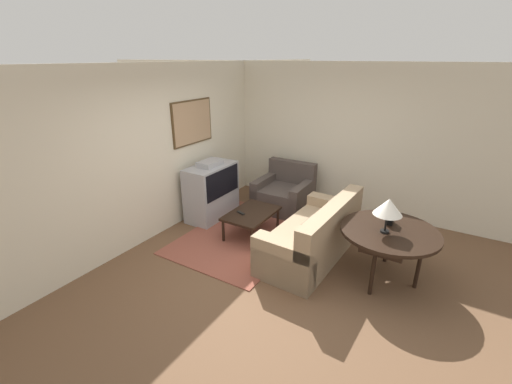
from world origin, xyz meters
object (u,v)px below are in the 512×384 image
object	(u,v)px
couch	(314,237)
console_table	(390,234)
tv	(212,191)
armchair	(284,194)
mantel_clock	(390,218)
table_lamp	(388,207)
coffee_table	(251,215)

from	to	relation	value
couch	console_table	size ratio (longest dim) A/B	1.57
tv	couch	distance (m)	2.14
armchair	mantel_clock	world-z (taller)	mantel_clock
couch	console_table	bearing A→B (deg)	91.43
armchair	table_lamp	xyz separation A→B (m)	(-1.43, -2.12, 0.77)
couch	mantel_clock	world-z (taller)	couch
tv	armchair	bearing A→B (deg)	-43.70
mantel_clock	armchair	bearing A→B (deg)	61.65
armchair	table_lamp	world-z (taller)	table_lamp
couch	table_lamp	bearing A→B (deg)	85.72
tv	armchair	size ratio (longest dim) A/B	1.10
tv	coffee_table	xyz separation A→B (m)	(-0.23, -0.99, -0.13)
table_lamp	coffee_table	bearing A→B (deg)	84.99
tv	console_table	bearing A→B (deg)	-95.82
tv	coffee_table	distance (m)	1.03
tv	couch	xyz separation A→B (m)	(-0.30, -2.11, -0.18)
tv	coffee_table	bearing A→B (deg)	-103.15
armchair	tv	bearing A→B (deg)	-134.39
console_table	table_lamp	xyz separation A→B (m)	(-0.10, 0.05, 0.40)
tv	armchair	world-z (taller)	tv
tv	table_lamp	distance (m)	3.16
tv	mantel_clock	size ratio (longest dim) A/B	6.68
couch	coffee_table	size ratio (longest dim) A/B	2.07
coffee_table	couch	bearing A→B (deg)	-93.50
armchair	console_table	bearing A→B (deg)	-32.20
coffee_table	mantel_clock	bearing A→B (deg)	-87.27
mantel_clock	couch	bearing A→B (deg)	99.85
couch	mantel_clock	size ratio (longest dim) A/B	12.01
mantel_clock	table_lamp	bearing A→B (deg)	179.82
armchair	coffee_table	distance (m)	1.24
tv	table_lamp	bearing A→B (deg)	-97.67
console_table	table_lamp	world-z (taller)	table_lamp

